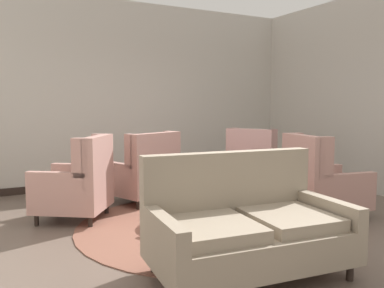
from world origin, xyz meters
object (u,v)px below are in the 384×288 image
Objects in this scene: settee at (246,227)px; armchair_beside_settee at (320,183)px; armchair_back_corner at (79,185)px; armchair_far_left at (256,168)px; armchair_near_sideboard at (145,173)px; porcelain_vase at (199,173)px; coffee_table at (201,193)px.

armchair_beside_settee is (1.86, 0.99, 0.04)m from settee.
armchair_back_corner is 1.04× the size of armchair_beside_settee.
armchair_far_left is (-0.03, 1.30, 0.01)m from armchair_beside_settee.
armchair_back_corner is at bearing 1.90° from armchair_near_sideboard.
armchair_far_left reaches higher than settee.
armchair_back_corner is 1.01× the size of armchair_near_sideboard.
armchair_near_sideboard is 1.03× the size of armchair_beside_settee.
porcelain_vase is 0.22× the size of settee.
armchair_far_left is at bearing 28.67° from coffee_table.
porcelain_vase is at bearing -156.77° from coffee_table.
armchair_beside_settee is at bearing 112.64° from armchair_near_sideboard.
armchair_beside_settee reaches higher than settee.
armchair_back_corner reaches higher than coffee_table.
armchair_back_corner is at bearing 147.44° from porcelain_vase.
armchair_beside_settee reaches higher than armchair_near_sideboard.
armchair_near_sideboard is at bearing 99.41° from porcelain_vase.
armchair_near_sideboard is at bearing 55.33° from armchair_beside_settee.
porcelain_vase is 1.29m from armchair_near_sideboard.
armchair_back_corner is (-0.89, 2.31, 0.04)m from settee.
armchair_near_sideboard reaches higher than porcelain_vase.
coffee_table is at bearing 81.52° from armchair_beside_settee.
settee is 1.58× the size of armchair_near_sideboard.
coffee_table is 1.57m from settee.
settee is (-0.37, -1.50, -0.21)m from porcelain_vase.
settee is at bearing 65.44° from armchair_near_sideboard.
settee is 2.94m from armchair_far_left.
porcelain_vase is at bearing 82.57° from armchair_beside_settee.
armchair_beside_settee is at bearing 33.67° from settee.
armchair_near_sideboard is 1.73m from armchair_far_left.
armchair_beside_settee is 0.94× the size of armchair_far_left.
coffee_table is 1.53m from armchair_back_corner.
armchair_beside_settee is at bearing 98.85° from armchair_back_corner.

